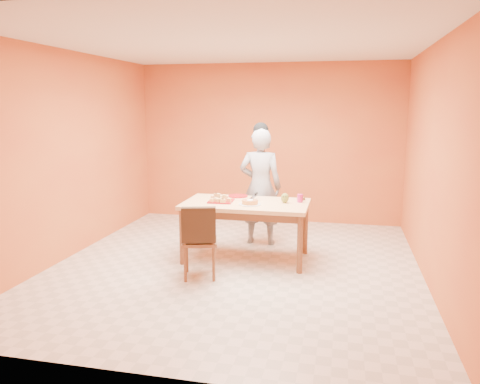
% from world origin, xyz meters
% --- Properties ---
extents(floor, '(5.00, 5.00, 0.00)m').
position_xyz_m(floor, '(0.00, 0.00, 0.00)').
color(floor, '#B8AF9D').
rests_on(floor, ground).
extents(ceiling, '(5.00, 5.00, 0.00)m').
position_xyz_m(ceiling, '(0.00, 0.00, 2.70)').
color(ceiling, silver).
rests_on(ceiling, wall_back).
extents(wall_back, '(4.50, 0.00, 4.50)m').
position_xyz_m(wall_back, '(0.00, 2.50, 1.35)').
color(wall_back, '#C7672E').
rests_on(wall_back, floor).
extents(wall_left, '(0.00, 5.00, 5.00)m').
position_xyz_m(wall_left, '(-2.25, 0.00, 1.35)').
color(wall_left, '#C7672E').
rests_on(wall_left, floor).
extents(wall_right, '(0.00, 5.00, 5.00)m').
position_xyz_m(wall_right, '(2.25, 0.00, 1.35)').
color(wall_right, '#C7672E').
rests_on(wall_right, floor).
extents(dining_table, '(1.60, 0.90, 0.76)m').
position_xyz_m(dining_table, '(0.07, 0.32, 0.67)').
color(dining_table, '#F0B87D').
rests_on(dining_table, floor).
extents(dining_chair, '(0.51, 0.56, 0.88)m').
position_xyz_m(dining_chair, '(-0.33, -0.46, 0.46)').
color(dining_chair, brown).
rests_on(dining_chair, floor).
extents(pastry_pile, '(0.27, 0.27, 0.09)m').
position_xyz_m(pastry_pile, '(-0.26, 0.28, 0.82)').
color(pastry_pile, '#E5B661').
rests_on(pastry_pile, pastry_platter).
extents(person, '(0.61, 0.40, 1.68)m').
position_xyz_m(person, '(0.12, 1.06, 0.84)').
color(person, gray).
rests_on(person, floor).
extents(pastry_platter, '(0.32, 0.32, 0.02)m').
position_xyz_m(pastry_platter, '(-0.26, 0.28, 0.77)').
color(pastry_platter, maroon).
rests_on(pastry_platter, dining_table).
extents(red_dinner_plate, '(0.33, 0.33, 0.02)m').
position_xyz_m(red_dinner_plate, '(-0.12, 0.67, 0.77)').
color(red_dinner_plate, maroon).
rests_on(red_dinner_plate, dining_table).
extents(white_cake_plate, '(0.32, 0.32, 0.01)m').
position_xyz_m(white_cake_plate, '(0.15, 0.17, 0.77)').
color(white_cake_plate, silver).
rests_on(white_cake_plate, dining_table).
extents(sponge_cake, '(0.21, 0.21, 0.05)m').
position_xyz_m(sponge_cake, '(0.15, 0.17, 0.79)').
color(sponge_cake, orange).
rests_on(sponge_cake, white_cake_plate).
extents(cake_server, '(0.06, 0.28, 0.01)m').
position_xyz_m(cake_server, '(0.16, 0.35, 0.83)').
color(cake_server, silver).
rests_on(cake_server, sponge_cake).
extents(egg_ornament, '(0.12, 0.11, 0.13)m').
position_xyz_m(egg_ornament, '(0.56, 0.38, 0.82)').
color(egg_ornament, olive).
rests_on(egg_ornament, dining_table).
extents(magenta_glass, '(0.09, 0.09, 0.11)m').
position_xyz_m(magenta_glass, '(0.75, 0.47, 0.81)').
color(magenta_glass, '#B41B64').
rests_on(magenta_glass, dining_table).
extents(checker_tin, '(0.11, 0.11, 0.03)m').
position_xyz_m(checker_tin, '(0.75, 0.63, 0.78)').
color(checker_tin, '#321C0D').
rests_on(checker_tin, dining_table).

